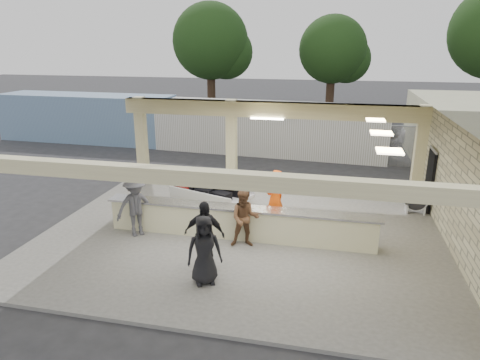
% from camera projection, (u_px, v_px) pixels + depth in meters
% --- Properties ---
extents(ground, '(120.00, 120.00, 0.00)m').
position_uv_depth(ground, '(242.00, 233.00, 13.41)').
color(ground, '#29292B').
rests_on(ground, ground).
extents(pavilion, '(12.01, 10.00, 3.55)m').
position_uv_depth(pavilion, '(253.00, 187.00, 13.57)').
color(pavilion, '#65635D').
rests_on(pavilion, ground).
extents(baggage_counter, '(8.20, 0.58, 0.98)m').
position_uv_depth(baggage_counter, '(239.00, 222.00, 12.76)').
color(baggage_counter, beige).
rests_on(baggage_counter, pavilion).
extents(luggage_cart, '(2.89, 2.29, 1.47)m').
position_uv_depth(luggage_cart, '(212.00, 190.00, 14.64)').
color(luggage_cart, silver).
rests_on(luggage_cart, pavilion).
extents(drum_fan, '(0.88, 0.55, 0.93)m').
position_uv_depth(drum_fan, '(416.00, 199.00, 14.65)').
color(drum_fan, silver).
rests_on(drum_fan, pavilion).
extents(baggage_handler, '(0.73, 0.77, 1.89)m').
position_uv_depth(baggage_handler, '(275.00, 199.00, 13.37)').
color(baggage_handler, '#FF550D').
rests_on(baggage_handler, pavilion).
extents(passenger_a, '(0.89, 0.54, 1.70)m').
position_uv_depth(passenger_a, '(245.00, 218.00, 12.13)').
color(passenger_a, brown).
rests_on(passenger_a, pavilion).
extents(passenger_b, '(1.07, 0.42, 1.81)m').
position_uv_depth(passenger_b, '(204.00, 234.00, 10.98)').
color(passenger_b, black).
rests_on(passenger_b, pavilion).
extents(passenger_c, '(1.18, 1.12, 1.87)m').
position_uv_depth(passenger_c, '(136.00, 206.00, 12.80)').
color(passenger_c, '#434348').
rests_on(passenger_c, pavilion).
extents(passenger_d, '(0.91, 0.68, 1.73)m').
position_uv_depth(passenger_d, '(204.00, 250.00, 10.24)').
color(passenger_d, black).
rests_on(passenger_d, pavilion).
extents(car_white_a, '(5.20, 3.27, 1.38)m').
position_uv_depth(car_white_a, '(447.00, 136.00, 24.15)').
color(car_white_a, white).
rests_on(car_white_a, ground).
extents(car_dark, '(3.98, 3.20, 1.28)m').
position_uv_depth(car_dark, '(364.00, 128.00, 26.52)').
color(car_dark, black).
rests_on(car_dark, ground).
extents(container_white, '(12.45, 3.31, 2.67)m').
position_uv_depth(container_white, '(269.00, 128.00, 22.96)').
color(container_white, silver).
rests_on(container_white, ground).
extents(container_blue, '(10.70, 2.81, 2.77)m').
position_uv_depth(container_blue, '(87.00, 118.00, 25.90)').
color(container_blue, '#698CA8').
rests_on(container_blue, ground).
extents(tree_left, '(6.60, 6.30, 9.00)m').
position_uv_depth(tree_left, '(215.00, 44.00, 35.74)').
color(tree_left, '#382619').
rests_on(tree_left, ground).
extents(tree_mid, '(6.00, 5.60, 8.00)m').
position_uv_depth(tree_mid, '(336.00, 52.00, 35.71)').
color(tree_mid, '#382619').
rests_on(tree_mid, ground).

